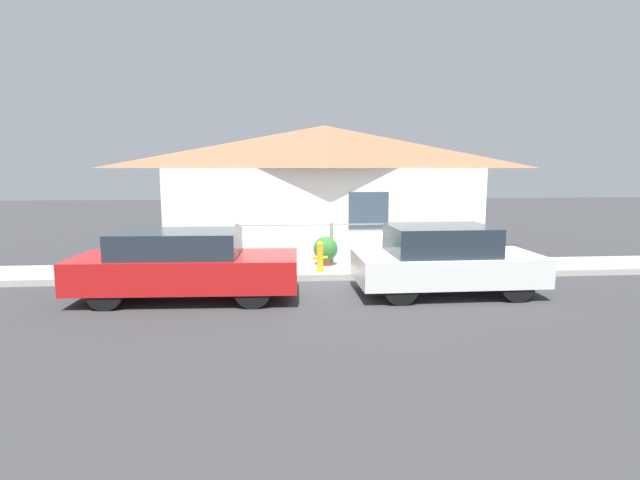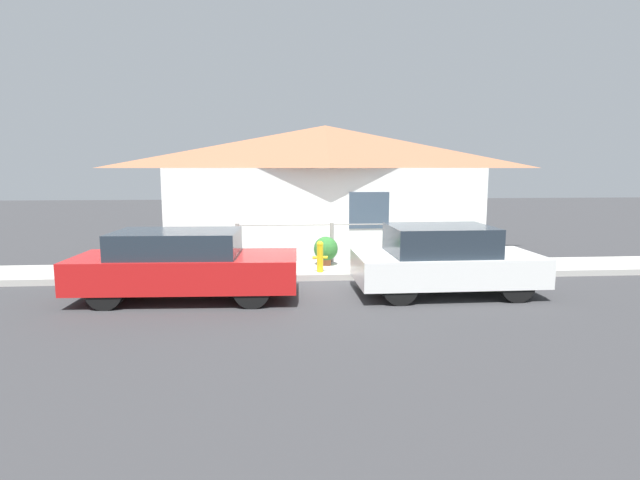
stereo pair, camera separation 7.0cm
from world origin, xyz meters
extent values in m
plane|color=#38383A|center=(0.00, 0.00, 0.00)|extent=(60.00, 60.00, 0.00)
cube|color=#B2AFA8|center=(0.00, 0.85, 0.07)|extent=(24.00, 1.70, 0.14)
cube|color=white|center=(0.00, 2.45, 1.27)|extent=(8.86, 0.12, 2.55)
cube|color=#384756|center=(1.11, 2.38, 1.40)|extent=(1.10, 0.04, 1.00)
pyramid|color=#A36647|center=(0.00, 3.49, 3.15)|extent=(9.26, 2.20, 1.21)
cylinder|color=gray|center=(-2.40, 1.55, 0.65)|extent=(0.10, 0.10, 1.02)
cylinder|color=gray|center=(0.00, 1.55, 0.65)|extent=(0.10, 0.10, 1.02)
cylinder|color=gray|center=(2.40, 1.55, 0.65)|extent=(0.10, 0.10, 1.02)
cylinder|color=gray|center=(0.00, 1.55, 1.11)|extent=(4.80, 0.03, 0.03)
cube|color=red|center=(-3.15, -1.34, 0.56)|extent=(4.34, 1.80, 0.61)
cube|color=#232D38|center=(-3.32, -1.33, 1.11)|extent=(2.41, 1.53, 0.48)
cylinder|color=black|center=(-1.80, -0.69, 0.34)|extent=(0.68, 0.23, 0.67)
cylinder|color=black|center=(-1.85, -2.09, 0.34)|extent=(0.68, 0.23, 0.67)
cylinder|color=black|center=(-4.45, -0.59, 0.34)|extent=(0.68, 0.23, 0.67)
cylinder|color=black|center=(-4.50, -1.99, 0.34)|extent=(0.68, 0.23, 0.67)
cube|color=white|center=(2.03, -1.34, 0.54)|extent=(3.69, 1.77, 0.57)
cube|color=#232D38|center=(1.89, -1.34, 1.11)|extent=(2.03, 1.55, 0.57)
cylinder|color=black|center=(3.17, -0.58, 0.34)|extent=(0.68, 0.21, 0.68)
cylinder|color=black|center=(3.18, -2.08, 0.34)|extent=(0.68, 0.21, 0.68)
cylinder|color=black|center=(0.89, -0.60, 0.34)|extent=(0.68, 0.21, 0.68)
cylinder|color=black|center=(0.90, -2.10, 0.34)|extent=(0.68, 0.21, 0.68)
cylinder|color=yellow|center=(-0.40, 0.32, 0.46)|extent=(0.15, 0.15, 0.62)
sphere|color=yellow|center=(-0.40, 0.32, 0.80)|extent=(0.16, 0.16, 0.16)
cylinder|color=yellow|center=(-0.51, 0.32, 0.49)|extent=(0.13, 0.07, 0.07)
cylinder|color=yellow|center=(-0.30, 0.32, 0.49)|extent=(0.13, 0.07, 0.07)
cylinder|color=#9E5638|center=(-0.19, 1.12, 0.24)|extent=(0.26, 0.26, 0.19)
sphere|color=#2D6B2D|center=(-0.19, 1.12, 0.56)|extent=(0.60, 0.60, 0.60)
camera|label=1|loc=(-1.39, -11.05, 2.55)|focal=28.00mm
camera|label=2|loc=(-1.32, -11.05, 2.55)|focal=28.00mm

